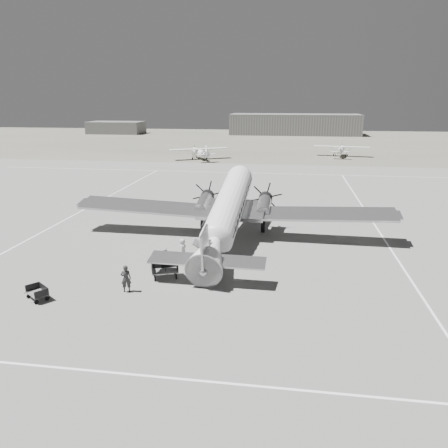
% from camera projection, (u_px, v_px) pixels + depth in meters
% --- Properties ---
extents(ground, '(260.00, 260.00, 0.00)m').
position_uv_depth(ground, '(234.00, 263.00, 31.89)').
color(ground, slate).
rests_on(ground, ground).
extents(taxi_line_near, '(60.00, 0.15, 0.01)m').
position_uv_depth(taxi_line_near, '(192.00, 380.00, 18.58)').
color(taxi_line_near, white).
rests_on(taxi_line_near, ground).
extents(taxi_line_right, '(0.15, 80.00, 0.01)m').
position_uv_depth(taxi_line_right, '(406.00, 272.00, 30.18)').
color(taxi_line_right, white).
rests_on(taxi_line_right, ground).
extents(taxi_line_left, '(0.15, 60.00, 0.01)m').
position_uv_depth(taxi_line_left, '(69.00, 218.00, 43.94)').
color(taxi_line_left, white).
rests_on(taxi_line_left, ground).
extents(taxi_line_horizon, '(90.00, 0.15, 0.01)m').
position_uv_depth(taxi_line_horizon, '(265.00, 173.00, 69.90)').
color(taxi_line_horizon, white).
rests_on(taxi_line_horizon, ground).
extents(grass_infield, '(260.00, 90.00, 0.01)m').
position_uv_depth(grass_infield, '(277.00, 141.00, 122.17)').
color(grass_infield, '#666456').
rests_on(grass_infield, ground).
extents(hangar_main, '(42.00, 14.00, 6.60)m').
position_uv_depth(hangar_main, '(295.00, 124.00, 144.30)').
color(hangar_main, slate).
rests_on(hangar_main, ground).
extents(shed_secondary, '(18.00, 10.00, 4.00)m').
position_uv_depth(shed_secondary, '(116.00, 128.00, 148.42)').
color(shed_secondary, '#5A5A5A').
rests_on(shed_secondary, ground).
extents(dc3_airliner, '(28.26, 19.92, 5.30)m').
position_uv_depth(dc3_airliner, '(228.00, 212.00, 35.54)').
color(dc3_airliner, '#AAAAAD').
rests_on(dc3_airliner, ground).
extents(light_plane_left, '(14.71, 13.79, 2.42)m').
position_uv_depth(light_plane_left, '(200.00, 153.00, 85.38)').
color(light_plane_left, silver).
rests_on(light_plane_left, ground).
extents(light_plane_right, '(12.72, 10.91, 2.37)m').
position_uv_depth(light_plane_right, '(341.00, 151.00, 89.74)').
color(light_plane_right, silver).
rests_on(light_plane_right, ground).
extents(baggage_cart_near, '(2.18, 1.88, 1.04)m').
position_uv_depth(baggage_cart_near, '(165.00, 270.00, 29.10)').
color(baggage_cart_near, '#5A5A5A').
rests_on(baggage_cart_near, ground).
extents(baggage_cart_far, '(1.78, 1.70, 0.82)m').
position_uv_depth(baggage_cart_far, '(37.00, 293.00, 25.95)').
color(baggage_cart_far, '#5A5A5A').
rests_on(baggage_cart_far, ground).
extents(ground_crew, '(0.73, 0.58, 1.75)m').
position_uv_depth(ground_crew, '(126.00, 279.00, 26.88)').
color(ground_crew, '#292929').
rests_on(ground_crew, ground).
extents(ramp_agent, '(0.95, 1.01, 1.66)m').
position_uv_depth(ramp_agent, '(166.00, 260.00, 30.16)').
color(ramp_agent, silver).
rests_on(ramp_agent, ground).
extents(passenger, '(0.53, 0.80, 1.60)m').
position_uv_depth(passenger, '(183.00, 249.00, 32.40)').
color(passenger, '#B1B1AF').
rests_on(passenger, ground).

